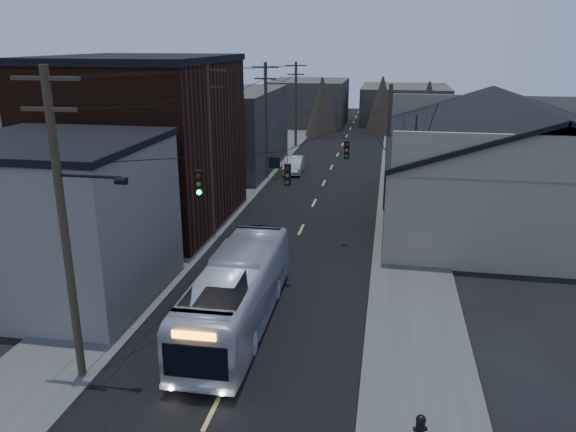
# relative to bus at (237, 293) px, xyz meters

# --- Properties ---
(road_surface) EXTENTS (9.00, 110.00, 0.02)m
(road_surface) POSITION_rel_bus_xyz_m (0.67, 22.49, -1.46)
(road_surface) COLOR black
(road_surface) RESTS_ON ground
(sidewalk_left) EXTENTS (4.00, 110.00, 0.12)m
(sidewalk_left) POSITION_rel_bus_xyz_m (-5.83, 22.49, -1.41)
(sidewalk_left) COLOR #474744
(sidewalk_left) RESTS_ON ground
(sidewalk_right) EXTENTS (4.00, 110.00, 0.12)m
(sidewalk_right) POSITION_rel_bus_xyz_m (7.17, 22.49, -1.41)
(sidewalk_right) COLOR #474744
(sidewalk_right) RESTS_ON ground
(building_clapboard) EXTENTS (8.00, 8.00, 7.00)m
(building_clapboard) POSITION_rel_bus_xyz_m (-8.33, 1.49, 2.03)
(building_clapboard) COLOR slate
(building_clapboard) RESTS_ON ground
(building_brick) EXTENTS (10.00, 12.00, 10.00)m
(building_brick) POSITION_rel_bus_xyz_m (-9.33, 12.49, 3.53)
(building_brick) COLOR black
(building_brick) RESTS_ON ground
(building_left_far) EXTENTS (9.00, 14.00, 7.00)m
(building_left_far) POSITION_rel_bus_xyz_m (-8.83, 28.49, 2.03)
(building_left_far) COLOR #37302C
(building_left_far) RESTS_ON ground
(warehouse) EXTENTS (16.16, 20.60, 7.73)m
(warehouse) POSITION_rel_bus_xyz_m (13.67, 17.49, 1.23)
(warehouse) COLOR gray
(warehouse) RESTS_ON ground
(building_far_left) EXTENTS (10.00, 12.00, 6.00)m
(building_far_left) POSITION_rel_bus_xyz_m (-5.33, 57.49, 1.53)
(building_far_left) COLOR #37302C
(building_far_left) RESTS_ON ground
(building_far_right) EXTENTS (12.00, 14.00, 5.00)m
(building_far_right) POSITION_rel_bus_xyz_m (7.67, 62.49, 1.03)
(building_far_right) COLOR #37302C
(building_far_right) RESTS_ON ground
(bare_tree) EXTENTS (0.40, 0.40, 7.20)m
(bare_tree) POSITION_rel_bus_xyz_m (7.17, 12.49, 2.13)
(bare_tree) COLOR black
(bare_tree) RESTS_ON ground
(utility_lines) EXTENTS (11.24, 45.28, 10.50)m
(utility_lines) POSITION_rel_bus_xyz_m (-2.45, 16.64, 3.49)
(utility_lines) COLOR #382B1E
(utility_lines) RESTS_ON ground
(bus) EXTENTS (2.59, 10.56, 2.93)m
(bus) POSITION_rel_bus_xyz_m (0.00, 0.00, 0.00)
(bus) COLOR silver
(bus) RESTS_ON ground
(parked_car) EXTENTS (1.73, 4.38, 1.42)m
(parked_car) POSITION_rel_bus_xyz_m (-2.38, 27.78, -0.76)
(parked_car) COLOR #ACB0B4
(parked_car) RESTS_ON ground
(fire_hydrant) EXTENTS (0.41, 0.29, 0.85)m
(fire_hydrant) POSITION_rel_bus_xyz_m (7.01, -5.88, -0.89)
(fire_hydrant) COLOR black
(fire_hydrant) RESTS_ON sidewalk_right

